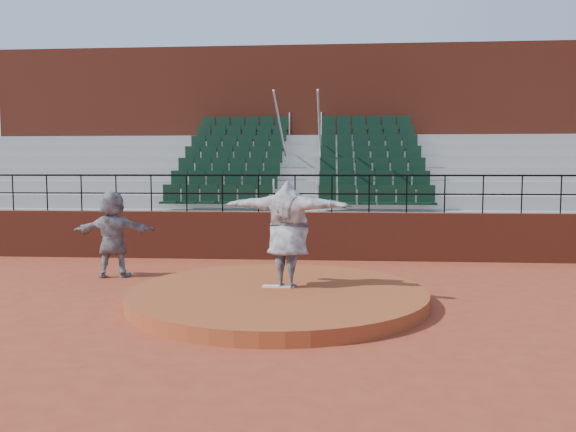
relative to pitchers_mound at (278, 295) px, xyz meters
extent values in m
plane|color=#9C3C23|center=(0.00, 0.00, -0.12)|extent=(90.00, 90.00, 0.00)
cylinder|color=#9E4623|center=(0.00, 0.00, 0.00)|extent=(5.50, 5.50, 0.25)
cube|color=white|center=(0.00, 0.15, 0.14)|extent=(0.60, 0.15, 0.03)
cube|color=maroon|center=(0.00, 5.00, 0.53)|extent=(24.00, 0.30, 1.30)
cylinder|color=black|center=(0.00, 5.00, 2.17)|extent=(24.00, 0.05, 0.05)
cylinder|color=black|center=(0.00, 5.00, 1.68)|extent=(24.00, 0.04, 0.04)
cylinder|color=black|center=(-8.00, 5.00, 1.67)|extent=(0.04, 0.04, 1.00)
cylinder|color=black|center=(-7.00, 5.00, 1.67)|extent=(0.04, 0.04, 1.00)
cylinder|color=black|center=(-6.00, 5.00, 1.67)|extent=(0.04, 0.04, 1.00)
cylinder|color=black|center=(-5.00, 5.00, 1.67)|extent=(0.04, 0.04, 1.00)
cylinder|color=black|center=(-4.00, 5.00, 1.67)|extent=(0.04, 0.04, 1.00)
cylinder|color=black|center=(-3.00, 5.00, 1.67)|extent=(0.04, 0.04, 1.00)
cylinder|color=black|center=(-2.00, 5.00, 1.67)|extent=(0.04, 0.04, 1.00)
cylinder|color=black|center=(-1.00, 5.00, 1.67)|extent=(0.04, 0.04, 1.00)
cylinder|color=black|center=(0.00, 5.00, 1.67)|extent=(0.04, 0.04, 1.00)
cylinder|color=black|center=(1.00, 5.00, 1.67)|extent=(0.04, 0.04, 1.00)
cylinder|color=black|center=(2.00, 5.00, 1.67)|extent=(0.04, 0.04, 1.00)
cylinder|color=black|center=(3.00, 5.00, 1.67)|extent=(0.04, 0.04, 1.00)
cylinder|color=black|center=(4.00, 5.00, 1.67)|extent=(0.04, 0.04, 1.00)
cylinder|color=black|center=(5.00, 5.00, 1.67)|extent=(0.04, 0.04, 1.00)
cylinder|color=black|center=(6.00, 5.00, 1.67)|extent=(0.04, 0.04, 1.00)
cylinder|color=black|center=(7.00, 5.00, 1.67)|extent=(0.04, 0.04, 1.00)
cube|color=gray|center=(0.00, 5.58, 0.53)|extent=(24.00, 0.85, 1.30)
cube|color=black|center=(-2.25, 5.59, 1.54)|extent=(3.30, 0.48, 0.72)
cube|color=black|center=(2.25, 5.59, 1.54)|extent=(3.30, 0.48, 0.72)
cube|color=gray|center=(0.00, 6.43, 0.73)|extent=(24.00, 0.85, 1.70)
cube|color=black|center=(-2.25, 6.44, 1.94)|extent=(3.30, 0.48, 0.72)
cube|color=black|center=(2.25, 6.44, 1.94)|extent=(3.30, 0.48, 0.72)
cube|color=gray|center=(0.00, 7.28, 0.93)|extent=(24.00, 0.85, 2.10)
cube|color=black|center=(-2.25, 7.29, 2.33)|extent=(3.30, 0.48, 0.72)
cube|color=black|center=(2.25, 7.29, 2.33)|extent=(3.30, 0.48, 0.72)
cube|color=gray|center=(0.00, 8.12, 1.12)|extent=(24.00, 0.85, 2.50)
cube|color=black|center=(-2.25, 8.13, 2.73)|extent=(3.30, 0.48, 0.72)
cube|color=black|center=(2.25, 8.13, 2.73)|extent=(3.30, 0.48, 0.72)
cube|color=gray|center=(0.00, 8.97, 1.33)|extent=(24.00, 0.85, 2.90)
cube|color=black|center=(-2.25, 8.98, 3.14)|extent=(3.30, 0.48, 0.72)
cube|color=black|center=(2.25, 8.98, 3.14)|extent=(3.30, 0.48, 0.72)
cube|color=gray|center=(0.00, 9.82, 1.52)|extent=(24.00, 0.85, 3.30)
cube|color=black|center=(-2.25, 9.83, 3.53)|extent=(3.30, 0.48, 0.72)
cube|color=black|center=(2.25, 9.83, 3.53)|extent=(3.30, 0.48, 0.72)
cube|color=gray|center=(0.00, 10.68, 1.73)|extent=(24.00, 0.85, 3.70)
cube|color=black|center=(-2.25, 10.69, 3.94)|extent=(3.30, 0.48, 0.72)
cube|color=black|center=(2.25, 10.69, 3.94)|extent=(3.30, 0.48, 0.72)
cylinder|color=silver|center=(-0.60, 8.12, 3.28)|extent=(0.06, 5.97, 2.46)
cylinder|color=silver|center=(0.60, 8.12, 3.28)|extent=(0.06, 5.97, 2.46)
cube|color=maroon|center=(0.00, 12.60, 3.43)|extent=(24.00, 3.00, 7.10)
imported|color=black|center=(0.17, 0.21, 1.13)|extent=(2.55, 1.23, 2.01)
imported|color=black|center=(-3.99, 2.17, 0.87)|extent=(1.91, 0.86, 1.98)
camera|label=1|loc=(0.97, -10.21, 2.34)|focal=35.00mm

